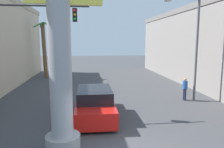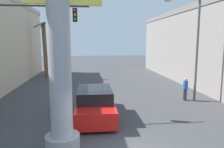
# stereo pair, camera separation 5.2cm
# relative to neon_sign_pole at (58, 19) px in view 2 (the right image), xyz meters

# --- Properties ---
(ground_plane) EXTENTS (92.27, 92.27, 0.00)m
(ground_plane) POSITION_rel_neon_sign_pole_xyz_m (2.13, 8.92, -4.81)
(ground_plane) COLOR #424244
(building_right) EXTENTS (6.75, 25.30, 7.29)m
(building_right) POSITION_rel_neon_sign_pole_xyz_m (13.20, 12.85, -1.16)
(building_right) COLOR gray
(building_right) RESTS_ON ground
(neon_sign_pole) EXTENTS (2.89, 1.26, 10.69)m
(neon_sign_pole) POSITION_rel_neon_sign_pole_xyz_m (0.00, 0.00, 0.00)
(neon_sign_pole) COLOR #9E9EA3
(neon_sign_pole) RESTS_ON ground
(street_lamp) EXTENTS (2.52, 0.28, 6.94)m
(street_lamp) POSITION_rel_neon_sign_pole_xyz_m (7.89, 6.37, -0.59)
(street_lamp) COLOR #59595E
(street_lamp) RESTS_ON ground
(traffic_light_mast) EXTENTS (5.19, 0.32, 6.01)m
(traffic_light_mast) POSITION_rel_neon_sign_pole_xyz_m (-2.45, 4.38, -0.57)
(traffic_light_mast) COLOR #333333
(traffic_light_mast) RESTS_ON ground
(car_lead) EXTENTS (2.11, 4.98, 1.56)m
(car_lead) POSITION_rel_neon_sign_pole_xyz_m (1.29, 3.85, -4.07)
(car_lead) COLOR black
(car_lead) RESTS_ON ground
(palm_tree_far_left) EXTENTS (2.66, 2.50, 6.25)m
(palm_tree_far_left) POSITION_rel_neon_sign_pole_xyz_m (-3.76, 17.55, -1.11)
(palm_tree_far_left) COLOR brown
(palm_tree_far_left) RESTS_ON ground
(pedestrian_mid_right) EXTENTS (0.35, 0.35, 1.58)m
(pedestrian_mid_right) POSITION_rel_neon_sign_pole_xyz_m (7.65, 6.47, -3.89)
(pedestrian_mid_right) COLOR #1E233F
(pedestrian_mid_right) RESTS_ON ground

